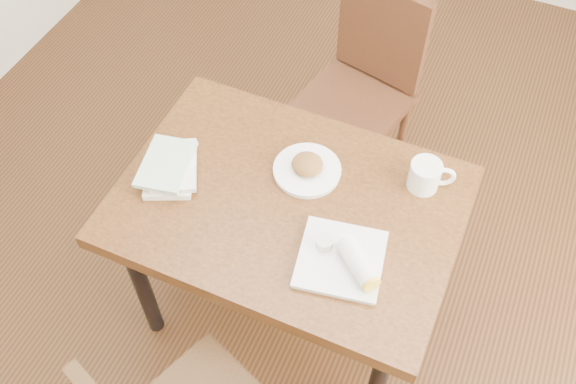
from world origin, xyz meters
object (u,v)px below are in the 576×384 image
at_px(chair_far, 364,81).
at_px(book_stack, 170,168).
at_px(plate_scone, 307,168).
at_px(coffee_mug, 426,175).
at_px(plate_burrito, 346,260).
at_px(table, 288,216).

relative_size(chair_far, book_stack, 3.43).
distance_m(plate_scone, coffee_mug, 0.39).
relative_size(coffee_mug, book_stack, 0.54).
bearing_deg(coffee_mug, plate_burrito, -108.67).
bearing_deg(coffee_mug, book_stack, -159.82).
distance_m(chair_far, plate_burrito, 1.05).
height_order(plate_scone, plate_burrito, plate_burrito).
xyz_separation_m(chair_far, plate_burrito, (0.27, -0.99, 0.23)).
height_order(chair_far, plate_burrito, chair_far).
height_order(plate_scone, coffee_mug, coffee_mug).
relative_size(table, plate_burrito, 3.76).
distance_m(plate_scone, book_stack, 0.46).
xyz_separation_m(table, chair_far, (-0.02, 0.84, -0.11)).
distance_m(coffee_mug, plate_burrito, 0.41).
relative_size(coffee_mug, plate_burrito, 0.51).
bearing_deg(chair_far, book_stack, -113.67).
xyz_separation_m(table, book_stack, (-0.41, -0.05, 0.12)).
relative_size(table, chair_far, 1.17).
xyz_separation_m(coffee_mug, book_stack, (-0.80, -0.29, -0.02)).
relative_size(table, coffee_mug, 7.40).
bearing_deg(chair_far, plate_scone, -87.74).
xyz_separation_m(chair_far, coffee_mug, (0.41, -0.60, 0.26)).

